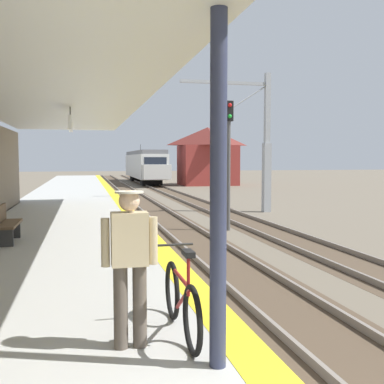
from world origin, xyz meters
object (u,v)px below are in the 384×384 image
Objects in this scene: rail_signal_post at (229,151)px; platform_bench at (5,223)px; catenary_pylon_far_side at (262,146)px; distant_trackside_house at (208,155)px; approaching_train at (145,165)px; commuter_person at (130,260)px; bicycle_beside_commuter at (181,301)px.

rail_signal_post reaches higher than platform_bench.
catenary_pylon_far_side is 26.56m from distant_trackside_house.
distant_trackside_house is (4.06, 26.25, -0.27)m from catenary_pylon_far_side.
rail_signal_post is at bearing -103.63° from distant_trackside_house.
rail_signal_post is 6.89m from catenary_pylon_far_side.
rail_signal_post is at bearing 39.03° from platform_bench.
platform_bench is (-9.02, -44.05, -0.80)m from approaching_train.
commuter_person is 0.92× the size of bicycle_beside_commuter.
commuter_person reaches higher than bicycle_beside_commuter.
commuter_person is 0.83m from bicycle_beside_commuter.
commuter_person is 1.04× the size of platform_bench.
distant_trackside_house is at bearing -43.39° from approaching_train.
bicycle_beside_commuter is 0.28× the size of distant_trackside_house.
distant_trackside_house reaches higher than approaching_train.
platform_bench is (-11.23, -11.88, -2.23)m from catenary_pylon_far_side.
catenary_pylon_far_side is (8.93, 18.78, 1.76)m from commuter_person.
approaching_train is 8.70m from distant_trackside_house.
rail_signal_post reaches higher than bicycle_beside_commuter.
bicycle_beside_commuter is 46.55m from distant_trackside_house.
approaching_train is 44.98m from platform_bench.
bicycle_beside_commuter reaches higher than platform_bench.
approaching_train is 12.25× the size of platform_bench.
bicycle_beside_commuter is 20.49m from catenary_pylon_far_side.
commuter_person is at bearing -160.71° from bicycle_beside_commuter.
distant_trackside_house is at bearing 68.16° from platform_bench.
distant_trackside_house reaches higher than bicycle_beside_commuter.
approaching_train is 11.74× the size of commuter_person.
approaching_train is at bearing 83.11° from bicycle_beside_commuter.
approaching_train is 10.77× the size of bicycle_beside_commuter.
approaching_train is 2.97× the size of distant_trackside_house.
approaching_train reaches higher than platform_bench.
catenary_pylon_far_side is (8.34, 18.57, 2.31)m from bicycle_beside_commuter.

